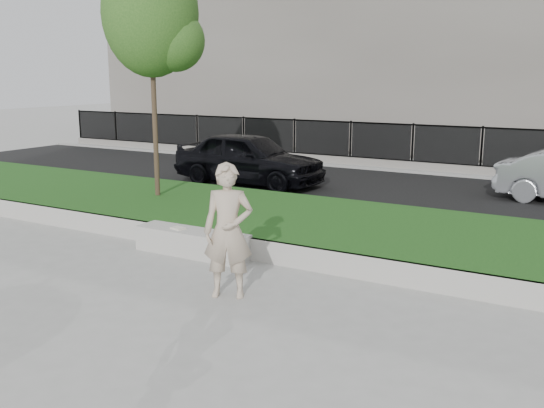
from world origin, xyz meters
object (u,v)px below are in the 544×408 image
Objects in this scene: book at (178,228)px; young_tree at (154,18)px; stone_bench at (192,242)px; man at (228,231)px; car_dark at (249,158)px.

young_tree reaches higher than book.
young_tree is (-2.48, 2.49, 3.93)m from book.
book is 0.05× the size of young_tree.
stone_bench is at bearing 21.43° from book.
stone_bench is 0.40× the size of young_tree.
man is at bearing -22.81° from book.
car_dark reaches higher than book.
man reaches higher than car_dark.
young_tree is 5.33m from car_dark.
stone_bench is at bearing -154.63° from car_dark.
young_tree is 1.22× the size of car_dark.
young_tree is (-4.49, 3.84, 3.41)m from man.
man reaches higher than stone_bench.
man is 2.48m from book.
book is 6.91m from car_dark.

